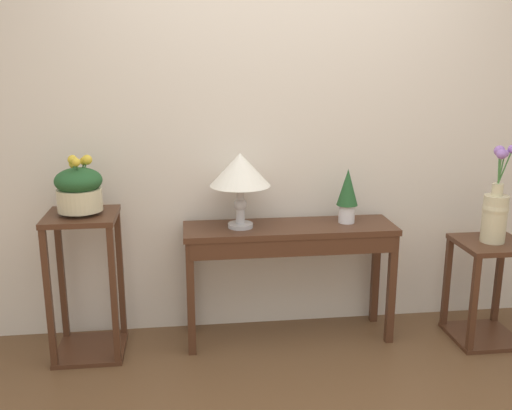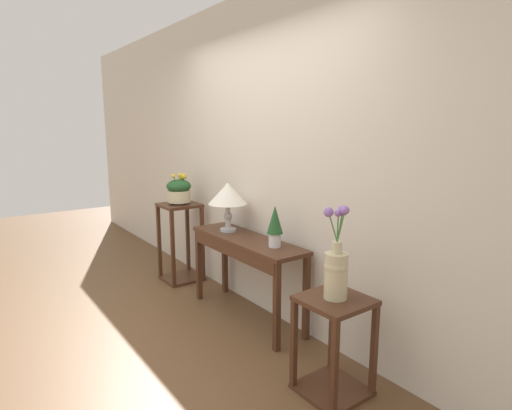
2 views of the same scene
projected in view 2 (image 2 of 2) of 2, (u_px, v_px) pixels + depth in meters
name	position (u px, v px, depth m)	size (l,w,h in m)	color
ground_plane	(105.00, 360.00, 3.03)	(12.00, 12.00, 0.01)	brown
back_wall_with_art	(269.00, 157.00, 3.63)	(9.00, 0.10, 2.80)	beige
console_table	(245.00, 250.00, 3.58)	(1.26, 0.36, 0.72)	#472819
table_lamp	(228.00, 195.00, 3.74)	(0.35, 0.35, 0.44)	#B7B7BC
potted_plant_on_console	(275.00, 224.00, 3.27)	(0.13, 0.13, 0.33)	silver
pedestal_stand_left	(181.00, 242.00, 4.54)	(0.39, 0.39, 0.85)	#472819
planter_bowl_wide_left	(179.00, 190.00, 4.44)	(0.26, 0.26, 0.33)	beige
pedestal_stand_right	(333.00, 346.00, 2.60)	(0.39, 0.39, 0.63)	#472819
flower_vase_tall_right	(336.00, 267.00, 2.50)	(0.16, 0.16, 0.58)	beige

